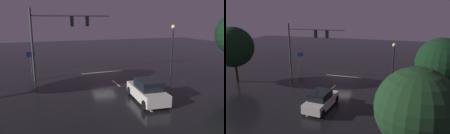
% 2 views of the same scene
% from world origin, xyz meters
% --- Properties ---
extents(ground_plane, '(80.00, 80.00, 0.00)m').
position_xyz_m(ground_plane, '(0.00, 0.00, 0.00)').
color(ground_plane, black).
extents(traffic_signal_assembly, '(8.02, 0.47, 7.18)m').
position_xyz_m(traffic_signal_assembly, '(4.96, 0.40, 4.96)').
color(traffic_signal_assembly, '#383A3D').
rests_on(traffic_signal_assembly, ground_plane).
extents(lane_dash_far, '(0.16, 2.20, 0.01)m').
position_xyz_m(lane_dash_far, '(0.00, 4.00, 0.00)').
color(lane_dash_far, beige).
rests_on(lane_dash_far, ground_plane).
extents(lane_dash_mid, '(0.16, 2.20, 0.01)m').
position_xyz_m(lane_dash_mid, '(0.00, 10.00, 0.00)').
color(lane_dash_mid, beige).
rests_on(lane_dash_mid, ground_plane).
extents(stop_bar, '(5.00, 0.16, 0.01)m').
position_xyz_m(stop_bar, '(0.00, -0.79, 0.00)').
color(stop_bar, beige).
rests_on(stop_bar, ground_plane).
extents(car_approaching, '(2.21, 4.48, 1.70)m').
position_xyz_m(car_approaching, '(-0.64, 9.16, 0.80)').
color(car_approaching, silver).
rests_on(car_approaching, ground_plane).
extents(street_lamp_left_kerb, '(0.44, 0.44, 5.53)m').
position_xyz_m(street_lamp_left_kerb, '(-6.68, 3.25, 3.83)').
color(street_lamp_left_kerb, black).
rests_on(street_lamp_left_kerb, ground_plane).
extents(route_sign, '(0.90, 0.18, 2.48)m').
position_xyz_m(route_sign, '(7.77, -3.28, 1.79)').
color(route_sign, '#383A3D').
rests_on(route_sign, ground_plane).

